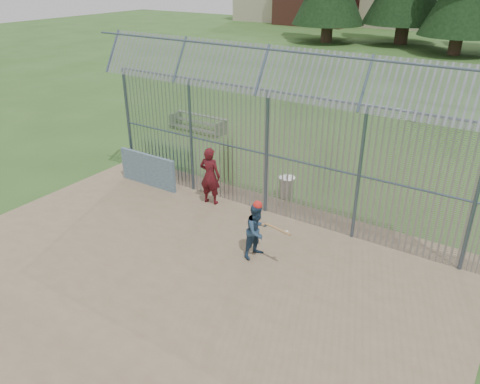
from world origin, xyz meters
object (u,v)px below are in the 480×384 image
Objects in this scene: batter at (257,231)px; trash_can at (287,187)px; dugout_wall at (148,170)px; onlooker at (210,176)px; bleacher at (198,123)px.

batter is 3.89m from trash_can.
batter is at bearing -17.50° from dugout_wall.
dugout_wall is 5.07m from trash_can.
dugout_wall is 1.58× the size of batter.
bleacher is (-5.15, 5.88, -0.60)m from onlooker.
batter reaches higher than trash_can.
bleacher is (-7.08, 4.07, 0.03)m from trash_can.
onlooker is 2.41× the size of trash_can.
dugout_wall reaches higher than trash_can.
batter is 11.27m from bleacher.
onlooker is (2.76, 0.09, 0.39)m from dugout_wall.
dugout_wall is at bearing -7.68° from onlooker.
trash_can is 8.17m from bleacher.
bleacher is at bearing 111.82° from dugout_wall.
onlooker reaches higher than trash_can.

